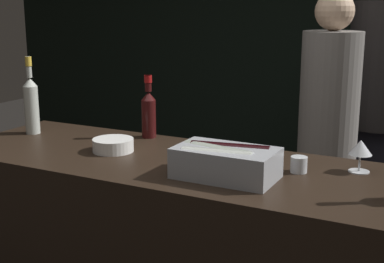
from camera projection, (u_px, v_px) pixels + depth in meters
The scene contains 9 objects.
wall_back_chalkboard at pixel (333, 32), 4.19m from camera, with size 6.40×0.06×2.80m.
ice_bin_with_bottles at pixel (224, 160), 1.96m from camera, with size 0.37×0.22×0.12m.
bowl_white at pixel (113, 145), 2.32m from camera, with size 0.18×0.18×0.06m.
wine_glass at pixel (361, 149), 2.02m from camera, with size 0.09×0.09×0.13m.
candle_votive at pixel (299, 164), 2.03m from camera, with size 0.06×0.06×0.06m.
rose_wine_bottle at pixel (31, 103), 2.62m from camera, with size 0.07×0.07×0.38m.
red_wine_bottle_tall at pixel (149, 111), 2.55m from camera, with size 0.07×0.07×0.30m.
person_blond_tee at pixel (328, 127), 2.99m from camera, with size 0.33×0.33×1.68m.
person_grey_polo at pixel (379, 101), 3.34m from camera, with size 0.41×0.41×1.84m.
Camera 1 is at (0.97, -1.49, 1.60)m, focal length 50.00 mm.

